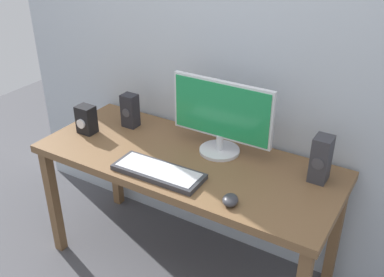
% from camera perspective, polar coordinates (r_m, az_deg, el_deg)
% --- Properties ---
extents(ground_plane, '(6.00, 6.00, 0.00)m').
position_cam_1_polar(ground_plane, '(2.66, -0.64, -15.82)').
color(ground_plane, '#4C4C51').
extents(desk, '(1.54, 0.63, 0.71)m').
position_cam_1_polar(desk, '(2.26, -0.73, -4.14)').
color(desk, brown).
rests_on(desk, ground_plane).
extents(monitor, '(0.54, 0.21, 0.38)m').
position_cam_1_polar(monitor, '(2.19, 3.78, 2.91)').
color(monitor, silver).
rests_on(monitor, desk).
extents(keyboard_primary, '(0.44, 0.18, 0.03)m').
position_cam_1_polar(keyboard_primary, '(2.09, -4.32, -4.26)').
color(keyboard_primary, '#333338').
rests_on(keyboard_primary, desk).
extents(mouse, '(0.09, 0.10, 0.04)m').
position_cam_1_polar(mouse, '(1.90, 4.92, -7.84)').
color(mouse, '#333338').
rests_on(mouse, desk).
extents(speaker_right, '(0.08, 0.10, 0.22)m').
position_cam_1_polar(speaker_right, '(2.08, 16.17, -2.54)').
color(speaker_right, '#333338').
rests_on(speaker_right, desk).
extents(speaker_left, '(0.08, 0.08, 0.19)m').
position_cam_1_polar(speaker_left, '(2.52, -7.92, 3.55)').
color(speaker_left, '#232328').
rests_on(speaker_left, desk).
extents(audio_controller, '(0.10, 0.09, 0.16)m').
position_cam_1_polar(audio_controller, '(2.49, -13.37, 2.37)').
color(audio_controller, black).
rests_on(audio_controller, desk).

